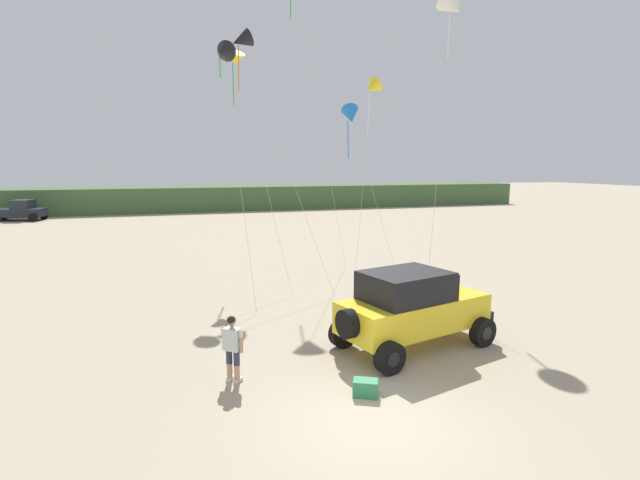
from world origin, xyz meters
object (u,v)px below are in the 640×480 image
Objects in this scene: person_watching at (233,345)px; kite_yellow_diamond at (453,6)px; kite_red_delta at (236,60)px; kite_orange_streamer at (372,88)px; jeep at (412,307)px; kite_blue_swept at (223,52)px; kite_white_parafoil at (351,116)px; cooler_box at (365,388)px; kite_black_sled at (241,41)px; distant_pickup at (19,211)px.

person_watching is 15.86m from kite_yellow_diamond.
kite_orange_streamer is (5.38, -3.71, -1.60)m from kite_red_delta.
kite_red_delta reaches higher than jeep.
kite_white_parafoil is (7.33, 3.86, -2.04)m from kite_blue_swept.
kite_black_sled reaches higher than cooler_box.
kite_yellow_diamond is at bearing -23.57° from kite_blue_swept.
kite_blue_swept is at bearing 83.81° from person_watching.
cooler_box is 0.05× the size of kite_blue_swept.
kite_yellow_diamond is 1.42× the size of kite_white_parafoil.
kite_red_delta is 1.17× the size of kite_orange_streamer.
jeep is at bearing 7.81° from person_watching.
distant_pickup is 0.43× the size of kite_black_sled.
cooler_box is at bearing -130.73° from kite_yellow_diamond.
kite_red_delta is 1.23× the size of kite_white_parafoil.
kite_black_sled is (-3.12, 10.74, 9.53)m from jeep.
jeep is 14.70m from kite_black_sled.
distant_pickup is at bearing 132.76° from kite_white_parafoil.
kite_white_parafoil reaches higher than person_watching.
kite_blue_swept is at bearing -131.55° from kite_black_sled.
kite_white_parafoil is at bearing 23.68° from kite_black_sled.
kite_red_delta is at bearing 68.78° from kite_blue_swept.
person_watching is 13.70m from kite_orange_streamer.
cooler_box is 0.05× the size of kite_black_sled.
kite_red_delta is at bearing 97.38° from kite_black_sled.
kite_orange_streamer is at bearing 50.12° from person_watching.
kite_white_parafoil is 5.65m from kite_orange_streamer.
kite_yellow_diamond is at bearing -79.75° from kite_white_parafoil.
kite_white_parafoil is at bearing 27.76° from kite_blue_swept.
kite_yellow_diamond reaches higher than distant_pickup.
person_watching is at bearing -129.88° from kite_orange_streamer.
kite_orange_streamer reaches higher than kite_white_parafoil.
jeep is 1.03× the size of distant_pickup.
kite_orange_streamer is (7.31, 8.75, 7.59)m from person_watching.
jeep is 3.47m from cooler_box.
person_watching reaches higher than cooler_box.
kite_orange_streamer reaches higher than cooler_box.
kite_black_sled is at bearing 48.45° from kite_blue_swept.
distant_pickup is 33.61m from kite_red_delta.
kite_blue_swept is 1.22× the size of kite_white_parafoil.
jeep is 8.96× the size of cooler_box.
kite_yellow_diamond is at bearing -36.57° from kite_red_delta.
jeep reaches higher than distant_pickup.
kite_blue_swept is 0.99× the size of kite_red_delta.
kite_red_delta is at bearing 81.20° from person_watching.
kite_white_parafoil reaches higher than cooler_box.
jeep is at bearing -128.35° from kite_yellow_diamond.
cooler_box is (2.78, -1.59, -0.75)m from person_watching.
kite_black_sled reaches higher than person_watching.
jeep is 13.67m from kite_blue_swept.
jeep is at bearing -62.47° from distant_pickup.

